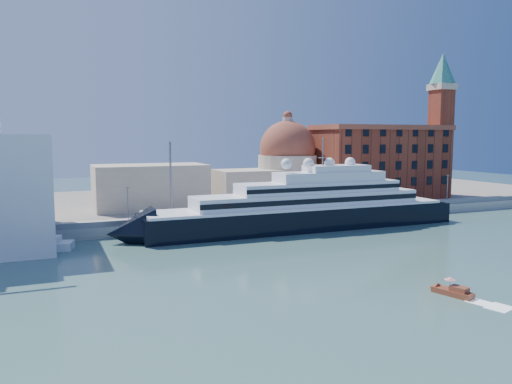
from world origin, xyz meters
name	(u,v)px	position (x,y,z in m)	size (l,w,h in m)	color
ground	(319,253)	(0.00, 0.00, 0.00)	(400.00, 400.00, 0.00)	#37605C
quay	(250,219)	(0.00, 34.00, 1.25)	(180.00, 10.00, 2.50)	gray
land	(203,201)	(0.00, 75.00, 1.00)	(260.00, 72.00, 2.00)	slate
quay_fence	(257,214)	(0.00, 29.50, 3.10)	(180.00, 0.10, 1.20)	slate
superyacht	(292,212)	(6.00, 23.00, 4.33)	(83.89, 11.63, 25.07)	black
service_barge	(38,246)	(-48.09, 22.72, 0.84)	(13.68, 7.28, 2.93)	white
water_taxi	(454,291)	(4.62, -28.76, 0.62)	(3.30, 5.77, 2.60)	brown
warehouse	(380,161)	(52.00, 52.00, 13.79)	(43.00, 19.00, 23.25)	maroon
campanile	(441,115)	(76.00, 52.00, 28.76)	(8.40, 8.40, 47.00)	maroon
church	(240,173)	(6.39, 57.72, 10.91)	(66.00, 18.00, 25.50)	beige
lamp_posts	(203,187)	(-12.67, 32.27, 9.84)	(120.80, 2.40, 18.00)	slate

